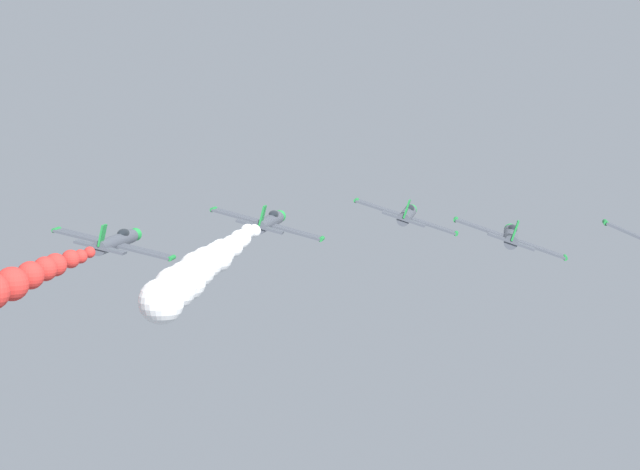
# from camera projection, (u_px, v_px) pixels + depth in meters

# --- Properties ---
(airplane_lead) EXTENTS (9.22, 10.35, 3.42)m
(airplane_lead) POSITION_uv_depth(u_px,v_px,m) (407.00, 215.00, 119.31)
(airplane_lead) COLOR #474C56
(airplane_left_inner) EXTENTS (9.35, 10.35, 3.20)m
(airplane_left_inner) POSITION_uv_depth(u_px,v_px,m) (269.00, 222.00, 110.99)
(airplane_left_inner) COLOR #474C56
(smoke_trail_left_inner) EXTENTS (4.84, 19.88, 5.00)m
(smoke_trail_left_inner) POSITION_uv_depth(u_px,v_px,m) (193.00, 275.00, 91.56)
(smoke_trail_left_inner) COLOR white
(airplane_right_inner) EXTENTS (9.17, 10.35, 3.49)m
(airplane_right_inner) POSITION_uv_depth(u_px,v_px,m) (511.00, 236.00, 109.15)
(airplane_right_inner) COLOR #474C56
(airplane_left_outer) EXTENTS (9.40, 10.35, 3.06)m
(airplane_left_outer) POSITION_uv_depth(u_px,v_px,m) (116.00, 241.00, 103.48)
(airplane_left_outer) COLOR #474C56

